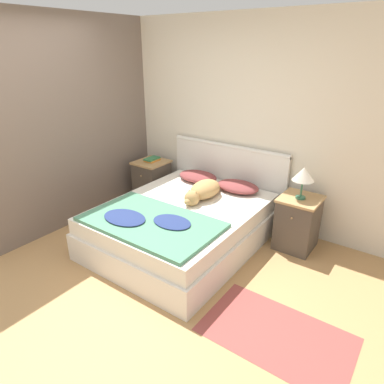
{
  "coord_description": "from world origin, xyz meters",
  "views": [
    {
      "loc": [
        2.23,
        -1.75,
        2.17
      ],
      "look_at": [
        0.08,
        1.24,
        0.6
      ],
      "focal_mm": 32.0,
      "sensor_mm": 36.0,
      "label": 1
    }
  ],
  "objects_px": {
    "dog": "(203,191)",
    "table_lamp": "(303,175)",
    "bed": "(182,225)",
    "pillow_left": "(198,176)",
    "nightstand_right": "(297,223)",
    "pillow_right": "(238,186)",
    "book_stack": "(152,159)",
    "nightstand_left": "(152,181)"
  },
  "relations": [
    {
      "from": "dog",
      "to": "table_lamp",
      "type": "distance_m",
      "value": 1.14
    },
    {
      "from": "bed",
      "to": "pillow_left",
      "type": "xyz_separation_m",
      "value": [
        -0.3,
        0.76,
        0.31
      ]
    },
    {
      "from": "nightstand_right",
      "to": "dog",
      "type": "bearing_deg",
      "value": -158.15
    },
    {
      "from": "nightstand_right",
      "to": "pillow_left",
      "type": "height_order",
      "value": "nightstand_right"
    },
    {
      "from": "pillow_left",
      "to": "dog",
      "type": "height_order",
      "value": "dog"
    },
    {
      "from": "pillow_right",
      "to": "dog",
      "type": "distance_m",
      "value": 0.5
    },
    {
      "from": "bed",
      "to": "pillow_right",
      "type": "bearing_deg",
      "value": 68.1
    },
    {
      "from": "dog",
      "to": "book_stack",
      "type": "height_order",
      "value": "dog"
    },
    {
      "from": "nightstand_left",
      "to": "dog",
      "type": "distance_m",
      "value": 1.29
    },
    {
      "from": "nightstand_left",
      "to": "book_stack",
      "type": "bearing_deg",
      "value": 95.04
    },
    {
      "from": "pillow_left",
      "to": "nightstand_left",
      "type": "bearing_deg",
      "value": -177.39
    },
    {
      "from": "bed",
      "to": "nightstand_right",
      "type": "relative_size",
      "value": 3.19
    },
    {
      "from": "pillow_right",
      "to": "book_stack",
      "type": "relative_size",
      "value": 2.37
    },
    {
      "from": "nightstand_right",
      "to": "pillow_right",
      "type": "height_order",
      "value": "nightstand_right"
    },
    {
      "from": "bed",
      "to": "table_lamp",
      "type": "bearing_deg",
      "value": 32.35
    },
    {
      "from": "bed",
      "to": "book_stack",
      "type": "bearing_deg",
      "value": 146.18
    },
    {
      "from": "bed",
      "to": "dog",
      "type": "distance_m",
      "value": 0.48
    },
    {
      "from": "nightstand_left",
      "to": "pillow_left",
      "type": "relative_size",
      "value": 1.14
    },
    {
      "from": "book_stack",
      "to": "pillow_left",
      "type": "bearing_deg",
      "value": 0.8
    },
    {
      "from": "pillow_right",
      "to": "dog",
      "type": "height_order",
      "value": "dog"
    },
    {
      "from": "bed",
      "to": "book_stack",
      "type": "height_order",
      "value": "book_stack"
    },
    {
      "from": "nightstand_left",
      "to": "table_lamp",
      "type": "distance_m",
      "value": 2.3
    },
    {
      "from": "bed",
      "to": "table_lamp",
      "type": "relative_size",
      "value": 5.54
    },
    {
      "from": "nightstand_left",
      "to": "dog",
      "type": "xyz_separation_m",
      "value": [
        1.19,
        -0.41,
        0.28
      ]
    },
    {
      "from": "pillow_left",
      "to": "book_stack",
      "type": "relative_size",
      "value": 2.37
    },
    {
      "from": "nightstand_left",
      "to": "pillow_right",
      "type": "distance_m",
      "value": 1.44
    },
    {
      "from": "book_stack",
      "to": "table_lamp",
      "type": "xyz_separation_m",
      "value": [
        2.22,
        -0.04,
        0.25
      ]
    },
    {
      "from": "pillow_left",
      "to": "bed",
      "type": "bearing_deg",
      "value": -68.1
    },
    {
      "from": "pillow_right",
      "to": "dog",
      "type": "relative_size",
      "value": 0.78
    },
    {
      "from": "bed",
      "to": "pillow_left",
      "type": "distance_m",
      "value": 0.87
    },
    {
      "from": "pillow_left",
      "to": "book_stack",
      "type": "xyz_separation_m",
      "value": [
        -0.81,
        -0.01,
        0.09
      ]
    },
    {
      "from": "nightstand_left",
      "to": "pillow_left",
      "type": "distance_m",
      "value": 0.84
    },
    {
      "from": "nightstand_left",
      "to": "bed",
      "type": "bearing_deg",
      "value": -32.96
    },
    {
      "from": "bed",
      "to": "pillow_right",
      "type": "xyz_separation_m",
      "value": [
        0.3,
        0.76,
        0.31
      ]
    },
    {
      "from": "pillow_right",
      "to": "book_stack",
      "type": "bearing_deg",
      "value": -179.54
    },
    {
      "from": "bed",
      "to": "table_lamp",
      "type": "height_order",
      "value": "table_lamp"
    },
    {
      "from": "pillow_left",
      "to": "pillow_right",
      "type": "height_order",
      "value": "same"
    },
    {
      "from": "nightstand_left",
      "to": "nightstand_right",
      "type": "bearing_deg",
      "value": 0.0
    },
    {
      "from": "pillow_right",
      "to": "book_stack",
      "type": "distance_m",
      "value": 1.42
    },
    {
      "from": "nightstand_left",
      "to": "book_stack",
      "type": "relative_size",
      "value": 2.71
    },
    {
      "from": "pillow_left",
      "to": "nightstand_right",
      "type": "bearing_deg",
      "value": -1.49
    },
    {
      "from": "nightstand_right",
      "to": "pillow_left",
      "type": "xyz_separation_m",
      "value": [
        -1.41,
        0.04,
        0.24
      ]
    }
  ]
}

